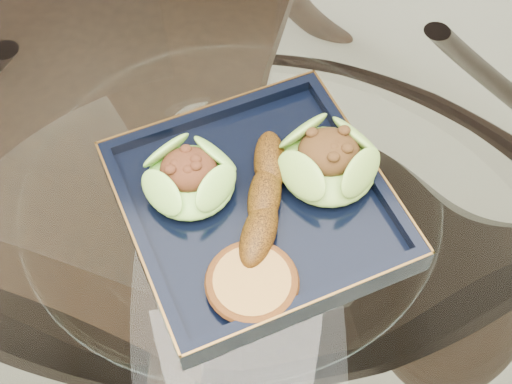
{
  "coord_description": "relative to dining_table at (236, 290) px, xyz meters",
  "views": [
    {
      "loc": [
        0.0,
        -0.4,
        1.42
      ],
      "look_at": [
        0.03,
        0.01,
        0.8
      ],
      "focal_mm": 50.0,
      "sensor_mm": 36.0,
      "label": 1
    }
  ],
  "objects": [
    {
      "name": "navy_plate",
      "position": [
        0.03,
        0.01,
        0.17
      ],
      "size": [
        0.35,
        0.35,
        0.02
      ],
      "primitive_type": "cube",
      "rotation": [
        0.0,
        0.0,
        0.35
      ],
      "color": "black",
      "rests_on": "dining_table"
    },
    {
      "name": "crumb_patty",
      "position": [
        0.02,
        -0.09,
        0.19
      ],
      "size": [
        0.1,
        0.1,
        0.02
      ],
      "primitive_type": "cylinder",
      "rotation": [
        0.0,
        0.0,
        -0.25
      ],
      "color": "#A77937",
      "rests_on": "navy_plate"
    },
    {
      "name": "lettuce_wrap_right",
      "position": [
        0.11,
        0.04,
        0.2
      ],
      "size": [
        0.13,
        0.13,
        0.04
      ],
      "primitive_type": "ellipsoid",
      "rotation": [
        0.0,
        0.0,
        0.31
      ],
      "color": "#5F972C",
      "rests_on": "navy_plate"
    },
    {
      "name": "dining_chair",
      "position": [
        -0.14,
        0.43,
        -0.03
      ],
      "size": [
        0.56,
        0.56,
        1.02
      ],
      "rotation": [
        0.0,
        0.0,
        -0.33
      ],
      "color": "black",
      "rests_on": "ground"
    },
    {
      "name": "roasted_plantain",
      "position": [
        0.03,
        0.01,
        0.2
      ],
      "size": [
        0.07,
        0.17,
        0.03
      ],
      "primitive_type": "ellipsoid",
      "rotation": [
        0.0,
        0.0,
        1.38
      ],
      "color": "#5A3309",
      "rests_on": "navy_plate"
    },
    {
      "name": "lettuce_wrap_left",
      "position": [
        -0.04,
        0.03,
        0.2
      ],
      "size": [
        0.12,
        0.12,
        0.03
      ],
      "primitive_type": "ellipsoid",
      "rotation": [
        0.0,
        0.0,
        0.35
      ],
      "color": "#66AC32",
      "rests_on": "navy_plate"
    },
    {
      "name": "dining_table",
      "position": [
        0.0,
        0.0,
        0.0
      ],
      "size": [
        1.13,
        1.13,
        0.77
      ],
      "color": "white",
      "rests_on": "ground"
    }
  ]
}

